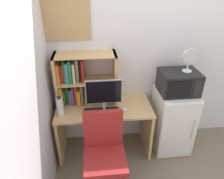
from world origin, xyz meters
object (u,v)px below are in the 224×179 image
at_px(microwave, 179,82).
at_px(wall_corkboard, 58,19).
at_px(computer_mouse, 125,110).
at_px(desk_fan, 190,59).
at_px(keyboard, 102,111).
at_px(mini_fridge, 172,120).
at_px(monitor, 104,95).
at_px(desk_chair, 105,159).
at_px(hutch_bookshelf, 77,79).
at_px(water_bottle, 60,106).

bearing_deg(microwave, wall_corkboard, 168.54).
height_order(computer_mouse, desk_fan, desk_fan).
relative_size(keyboard, wall_corkboard, 0.59).
bearing_deg(mini_fridge, monitor, -174.04).
xyz_separation_m(mini_fridge, desk_chair, (-0.96, -0.57, -0.01)).
distance_m(mini_fridge, desk_chair, 1.12).
bearing_deg(microwave, desk_fan, -4.19).
distance_m(keyboard, desk_chair, 0.56).
distance_m(hutch_bookshelf, desk_fan, 1.35).
bearing_deg(mini_fridge, desk_fan, -2.01).
xyz_separation_m(hutch_bookshelf, wall_corkboard, (-0.16, 0.12, 0.69)).
bearing_deg(hutch_bookshelf, desk_fan, -7.14).
distance_m(water_bottle, mini_fridge, 1.49).
xyz_separation_m(mini_fridge, desk_fan, (0.08, -0.00, 0.88)).
relative_size(computer_mouse, wall_corkboard, 0.11).
distance_m(microwave, desk_fan, 0.31).
height_order(keyboard, wall_corkboard, wall_corkboard).
bearing_deg(microwave, mini_fridge, -90.11).
bearing_deg(mini_fridge, hutch_bookshelf, 172.53).
bearing_deg(mini_fridge, wall_corkboard, 168.42).
relative_size(desk_fan, desk_chair, 0.29).
height_order(water_bottle, desk_chair, water_bottle).
height_order(monitor, desk_fan, desk_fan).
bearing_deg(monitor, desk_chair, -94.16).
bearing_deg(wall_corkboard, water_bottle, -96.27).
bearing_deg(desk_chair, computer_mouse, 58.42).
bearing_deg(desk_fan, mini_fridge, 177.99).
relative_size(mini_fridge, desk_fan, 3.14).
height_order(hutch_bookshelf, computer_mouse, hutch_bookshelf).
relative_size(desk_fan, wall_corkboard, 0.39).
bearing_deg(desk_chair, microwave, 30.94).
height_order(monitor, microwave, microwave).
height_order(monitor, keyboard, monitor).
relative_size(computer_mouse, desk_chair, 0.08).
relative_size(keyboard, mini_fridge, 0.48).
height_order(monitor, water_bottle, monitor).
bearing_deg(mini_fridge, microwave, 89.89).
xyz_separation_m(computer_mouse, water_bottle, (-0.75, 0.00, 0.10)).
xyz_separation_m(computer_mouse, desk_chair, (-0.28, -0.45, -0.32)).
relative_size(mini_fridge, desk_chair, 0.92).
bearing_deg(monitor, desk_fan, 5.34).
height_order(hutch_bookshelf, desk_fan, desk_fan).
xyz_separation_m(monitor, mini_fridge, (0.92, 0.10, -0.52)).
distance_m(monitor, desk_fan, 1.07).
xyz_separation_m(desk_fan, desk_chair, (-1.04, -0.57, -0.90)).
bearing_deg(hutch_bookshelf, water_bottle, -125.89).
bearing_deg(water_bottle, hutch_bookshelf, 54.11).
distance_m(water_bottle, wall_corkboard, 0.98).
relative_size(computer_mouse, water_bottle, 0.34).
height_order(keyboard, desk_chair, desk_chair).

